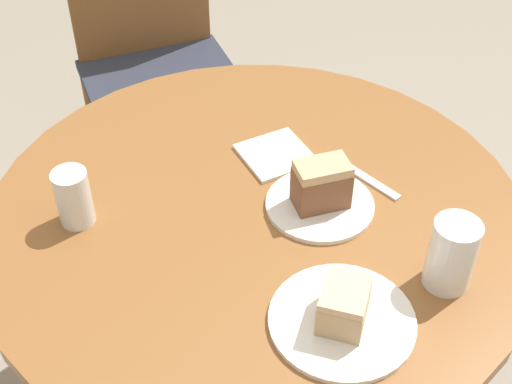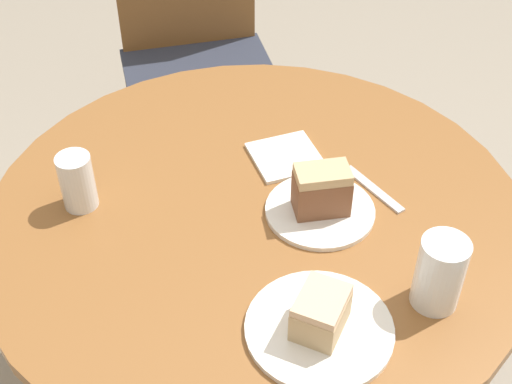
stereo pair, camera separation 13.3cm
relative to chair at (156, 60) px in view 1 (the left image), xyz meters
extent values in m
cylinder|color=brown|center=(-0.15, -0.92, -0.15)|extent=(0.11, 0.11, 0.65)
cylinder|color=brown|center=(-0.15, -0.92, 0.19)|extent=(1.04, 1.04, 0.03)
cylinder|color=brown|center=(-0.23, -0.25, -0.28)|extent=(0.04, 0.04, 0.44)
cylinder|color=brown|center=(0.17, -0.30, -0.28)|extent=(0.04, 0.04, 0.44)
cylinder|color=brown|center=(-0.19, 0.15, -0.28)|extent=(0.04, 0.04, 0.44)
cylinder|color=brown|center=(0.22, 0.10, -0.28)|extent=(0.04, 0.04, 0.44)
cube|color=#2D3342|center=(-0.01, -0.08, -0.04)|extent=(0.50, 0.49, 0.03)
cylinder|color=white|center=(-0.04, -0.98, 0.21)|extent=(0.21, 0.21, 0.01)
cylinder|color=white|center=(-0.15, -1.23, 0.21)|extent=(0.24, 0.24, 0.01)
cube|color=brown|center=(-0.04, -0.98, 0.26)|extent=(0.11, 0.08, 0.08)
cube|color=tan|center=(-0.04, -0.98, 0.30)|extent=(0.11, 0.08, 0.02)
cube|color=tan|center=(-0.15, -1.23, 0.25)|extent=(0.12, 0.12, 0.06)
cube|color=beige|center=(-0.15, -1.23, 0.28)|extent=(0.11, 0.11, 0.01)
cylinder|color=beige|center=(-0.46, -0.79, 0.25)|extent=(0.06, 0.06, 0.08)
cylinder|color=white|center=(-0.46, -0.79, 0.26)|extent=(0.07, 0.07, 0.11)
cylinder|color=silver|center=(0.05, -1.24, 0.24)|extent=(0.07, 0.07, 0.07)
cylinder|color=white|center=(0.05, -1.24, 0.27)|extent=(0.08, 0.08, 0.13)
cube|color=white|center=(-0.04, -0.80, 0.21)|extent=(0.13, 0.13, 0.01)
cube|color=silver|center=(0.09, -0.95, 0.21)|extent=(0.06, 0.16, 0.00)
camera|label=1|loc=(-0.62, -1.80, 1.13)|focal=50.00mm
camera|label=2|loc=(-0.49, -1.85, 1.13)|focal=50.00mm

